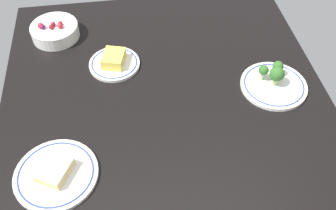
{
  "coord_description": "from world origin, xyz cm",
  "views": [
    {
      "loc": [
        -76.33,
        11.11,
        93.87
      ],
      "look_at": [
        0.0,
        0.0,
        6.0
      ],
      "focal_mm": 41.15,
      "sensor_mm": 36.0,
      "label": 1
    }
  ],
  "objects_px": {
    "plate_sandwich": "(56,173)",
    "plate_cheese": "(114,62)",
    "plate_broccoli": "(274,82)",
    "bowl_berries": "(55,31)"
  },
  "relations": [
    {
      "from": "bowl_berries",
      "to": "plate_broccoli",
      "type": "relative_size",
      "value": 0.8
    },
    {
      "from": "plate_sandwich",
      "to": "plate_cheese",
      "type": "bearing_deg",
      "value": -23.24
    },
    {
      "from": "bowl_berries",
      "to": "plate_sandwich",
      "type": "distance_m",
      "value": 0.6
    },
    {
      "from": "plate_broccoli",
      "to": "bowl_berries",
      "type": "bearing_deg",
      "value": 63.06
    },
    {
      "from": "plate_sandwich",
      "to": "plate_cheese",
      "type": "height_order",
      "value": "plate_cheese"
    },
    {
      "from": "bowl_berries",
      "to": "plate_cheese",
      "type": "bearing_deg",
      "value": -132.31
    },
    {
      "from": "plate_sandwich",
      "to": "plate_cheese",
      "type": "distance_m",
      "value": 0.45
    },
    {
      "from": "bowl_berries",
      "to": "plate_cheese",
      "type": "relative_size",
      "value": 1.0
    },
    {
      "from": "plate_sandwich",
      "to": "plate_broccoli",
      "type": "height_order",
      "value": "plate_broccoli"
    },
    {
      "from": "plate_broccoli",
      "to": "plate_cheese",
      "type": "relative_size",
      "value": 1.24
    }
  ]
}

